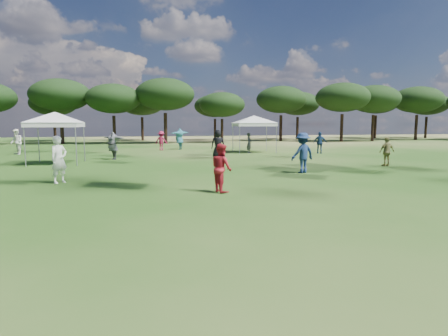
# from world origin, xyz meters

# --- Properties ---
(tree_line) EXTENTS (108.78, 17.63, 7.77)m
(tree_line) POSITION_xyz_m (2.39, 47.41, 5.42)
(tree_line) COLOR black
(tree_line) RESTS_ON ground
(tent_left) EXTENTS (5.54, 5.54, 3.23)m
(tent_left) POSITION_xyz_m (-4.83, 22.36, 2.81)
(tent_left) COLOR gray
(tent_left) RESTS_ON ground
(tent_right) EXTENTS (6.16, 6.16, 3.23)m
(tent_right) POSITION_xyz_m (8.82, 28.08, 2.81)
(tent_right) COLOR gray
(tent_right) RESTS_ON ground
(festival_crowd) EXTENTS (28.44, 22.89, 1.90)m
(festival_crowd) POSITION_xyz_m (-0.48, 24.20, 0.88)
(festival_crowd) COLOR #494A4E
(festival_crowd) RESTS_ON ground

